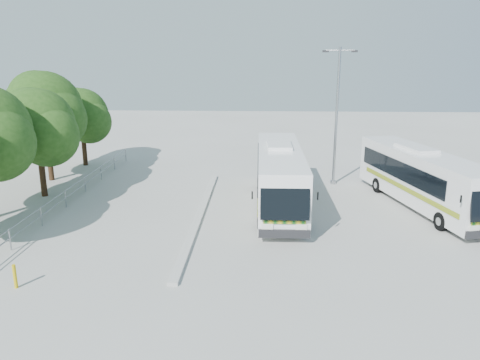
{
  "coord_description": "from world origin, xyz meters",
  "views": [
    {
      "loc": [
        0.92,
        -21.58,
        8.31
      ],
      "look_at": [
        -0.16,
        2.21,
        1.92
      ],
      "focal_mm": 35.0,
      "sensor_mm": 36.0,
      "label": 1
    }
  ],
  "objects_px": {
    "bollard": "(15,276)",
    "lamppost": "(337,111)",
    "tree_far_e": "(82,115)",
    "coach_main": "(280,175)",
    "coach_adjacent": "(423,178)",
    "tree_far_c": "(38,126)",
    "tree_far_d": "(46,110)"
  },
  "relations": [
    {
      "from": "tree_far_c",
      "to": "bollard",
      "type": "relative_size",
      "value": 7.04
    },
    {
      "from": "coach_adjacent",
      "to": "tree_far_c",
      "type": "bearing_deg",
      "value": 163.97
    },
    {
      "from": "tree_far_e",
      "to": "bollard",
      "type": "xyz_separation_m",
      "value": [
        4.6,
        -19.66,
        -3.43
      ]
    },
    {
      "from": "bollard",
      "to": "lamppost",
      "type": "bearing_deg",
      "value": 47.48
    },
    {
      "from": "tree_far_e",
      "to": "bollard",
      "type": "distance_m",
      "value": 20.48
    },
    {
      "from": "coach_adjacent",
      "to": "lamppost",
      "type": "xyz_separation_m",
      "value": [
        -4.2,
        4.68,
        3.15
      ]
    },
    {
      "from": "tree_far_c",
      "to": "coach_main",
      "type": "bearing_deg",
      "value": -4.86
    },
    {
      "from": "tree_far_c",
      "to": "bollard",
      "type": "height_order",
      "value": "tree_far_c"
    },
    {
      "from": "lamppost",
      "to": "bollard",
      "type": "bearing_deg",
      "value": -121.54
    },
    {
      "from": "bollard",
      "to": "coach_adjacent",
      "type": "bearing_deg",
      "value": 29.94
    },
    {
      "from": "coach_main",
      "to": "tree_far_d",
      "type": "bearing_deg",
      "value": 161.96
    },
    {
      "from": "tree_far_c",
      "to": "coach_adjacent",
      "type": "height_order",
      "value": "tree_far_c"
    },
    {
      "from": "coach_adjacent",
      "to": "bollard",
      "type": "bearing_deg",
      "value": -163.23
    },
    {
      "from": "tree_far_e",
      "to": "coach_main",
      "type": "distance_m",
      "value": 17.51
    },
    {
      "from": "tree_far_c",
      "to": "lamppost",
      "type": "relative_size",
      "value": 0.74
    },
    {
      "from": "tree_far_d",
      "to": "bollard",
      "type": "bearing_deg",
      "value": -70.79
    },
    {
      "from": "tree_far_e",
      "to": "coach_adjacent",
      "type": "bearing_deg",
      "value": -22.39
    },
    {
      "from": "tree_far_d",
      "to": "coach_adjacent",
      "type": "height_order",
      "value": "tree_far_d"
    },
    {
      "from": "tree_far_d",
      "to": "coach_main",
      "type": "xyz_separation_m",
      "value": [
        15.3,
        -4.9,
        -3.04
      ]
    },
    {
      "from": "tree_far_c",
      "to": "coach_main",
      "type": "height_order",
      "value": "tree_far_c"
    },
    {
      "from": "tree_far_e",
      "to": "coach_main",
      "type": "relative_size",
      "value": 0.51
    },
    {
      "from": "tree_far_e",
      "to": "coach_main",
      "type": "bearing_deg",
      "value": -32.74
    },
    {
      "from": "coach_main",
      "to": "tree_far_e",
      "type": "bearing_deg",
      "value": 146.97
    },
    {
      "from": "tree_far_c",
      "to": "tree_far_e",
      "type": "distance_m",
      "value": 8.22
    },
    {
      "from": "tree_far_c",
      "to": "tree_far_e",
      "type": "bearing_deg",
      "value": 93.54
    },
    {
      "from": "coach_main",
      "to": "coach_adjacent",
      "type": "xyz_separation_m",
      "value": [
        7.96,
        0.1,
        -0.07
      ]
    },
    {
      "from": "tree_far_e",
      "to": "bollard",
      "type": "height_order",
      "value": "tree_far_e"
    },
    {
      "from": "lamppost",
      "to": "tree_far_c",
      "type": "bearing_deg",
      "value": -157.7
    },
    {
      "from": "tree_far_d",
      "to": "coach_main",
      "type": "relative_size",
      "value": 0.63
    },
    {
      "from": "tree_far_d",
      "to": "coach_adjacent",
      "type": "relative_size",
      "value": 0.64
    },
    {
      "from": "coach_main",
      "to": "lamppost",
      "type": "distance_m",
      "value": 6.82
    },
    {
      "from": "coach_main",
      "to": "lamppost",
      "type": "height_order",
      "value": "lamppost"
    }
  ]
}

